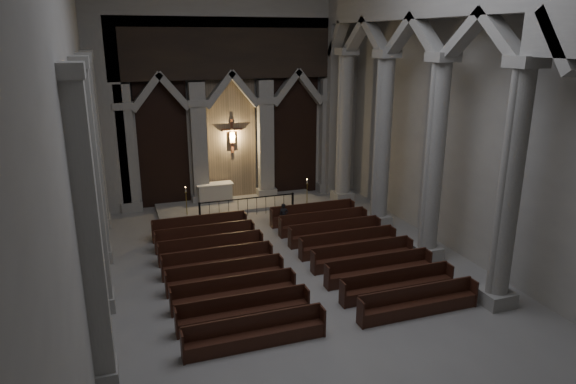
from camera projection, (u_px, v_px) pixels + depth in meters
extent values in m
plane|color=gray|center=(314.00, 296.00, 17.62)|extent=(24.00, 24.00, 0.00)
cube|color=#A7A49C|center=(229.00, 88.00, 26.74)|extent=(14.00, 0.10, 12.00)
cube|color=#A7A49C|center=(74.00, 136.00, 13.68)|extent=(0.10, 24.00, 12.00)
cube|color=#A7A49C|center=(500.00, 112.00, 18.09)|extent=(0.10, 24.00, 12.00)
cube|color=#A09D96|center=(127.00, 150.00, 25.39)|extent=(0.80, 0.50, 6.40)
cube|color=#A09D96|center=(132.00, 206.00, 26.25)|extent=(1.05, 0.70, 0.50)
cube|color=#A09D96|center=(123.00, 106.00, 24.77)|extent=(1.00, 0.65, 0.35)
cube|color=#A09D96|center=(199.00, 145.00, 26.53)|extent=(0.80, 0.50, 6.40)
cube|color=#A09D96|center=(202.00, 199.00, 27.38)|extent=(1.05, 0.70, 0.50)
cube|color=#A09D96|center=(197.00, 103.00, 25.91)|extent=(1.00, 0.65, 0.35)
cube|color=#A09D96|center=(266.00, 140.00, 27.66)|extent=(0.80, 0.50, 6.40)
cube|color=#A09D96|center=(266.00, 193.00, 28.51)|extent=(1.05, 0.70, 0.50)
cube|color=#A09D96|center=(265.00, 100.00, 27.04)|extent=(1.00, 0.65, 0.35)
cube|color=#A09D96|center=(327.00, 136.00, 28.79)|extent=(0.80, 0.50, 6.40)
cube|color=#A09D96|center=(326.00, 187.00, 29.65)|extent=(1.05, 0.70, 0.50)
cube|color=#A09D96|center=(328.00, 98.00, 28.17)|extent=(1.00, 0.65, 0.35)
cube|color=black|center=(163.00, 140.00, 26.19)|extent=(2.60, 0.15, 7.00)
cube|color=#8F785C|center=(231.00, 136.00, 27.32)|extent=(2.60, 0.15, 7.00)
cube|color=black|center=(295.00, 132.00, 28.46)|extent=(2.60, 0.15, 7.00)
cube|color=black|center=(230.00, 48.00, 25.71)|extent=(12.00, 0.50, 3.00)
cube|color=#A09D96|center=(107.00, 124.00, 24.77)|extent=(1.60, 0.50, 9.00)
cube|color=#A09D96|center=(341.00, 112.00, 28.67)|extent=(1.60, 0.50, 9.00)
plane|color=#FFD072|center=(232.00, 136.00, 27.30)|extent=(1.50, 0.00, 1.50)
cube|color=brown|center=(232.00, 136.00, 27.21)|extent=(0.13, 0.08, 1.80)
cube|color=brown|center=(232.00, 130.00, 27.11)|extent=(1.10, 0.08, 0.13)
cube|color=tan|center=(232.00, 137.00, 27.18)|extent=(0.26, 0.10, 0.60)
sphere|color=tan|center=(232.00, 130.00, 27.06)|extent=(0.17, 0.17, 0.17)
cylinder|color=tan|center=(227.00, 131.00, 26.99)|extent=(0.45, 0.08, 0.08)
cylinder|color=tan|center=(237.00, 130.00, 27.15)|extent=(0.45, 0.08, 0.08)
cube|color=#A09D96|center=(342.00, 196.00, 27.87)|extent=(1.00, 1.00, 0.50)
cylinder|color=#A09D96|center=(344.00, 128.00, 26.79)|extent=(0.70, 0.70, 7.50)
cube|color=#A09D96|center=(347.00, 51.00, 25.67)|extent=(0.95, 0.95, 0.35)
cube|color=#A09D96|center=(378.00, 220.00, 24.25)|extent=(1.00, 1.00, 0.50)
cylinder|color=#A09D96|center=(382.00, 142.00, 23.17)|extent=(0.70, 0.70, 7.50)
cube|color=#A09D96|center=(387.00, 54.00, 22.06)|extent=(0.95, 0.95, 0.35)
cube|color=#A09D96|center=(426.00, 252.00, 20.64)|extent=(1.00, 1.00, 0.50)
cylinder|color=#A09D96|center=(434.00, 161.00, 19.55)|extent=(0.70, 0.70, 7.50)
cube|color=#A09D96|center=(443.00, 57.00, 18.44)|extent=(0.95, 0.95, 0.35)
cube|color=#A09D96|center=(495.00, 297.00, 17.02)|extent=(1.00, 1.00, 0.50)
cylinder|color=#A09D96|center=(510.00, 189.00, 15.94)|extent=(0.70, 0.70, 7.50)
cube|color=#A09D96|center=(526.00, 62.00, 14.83)|extent=(0.95, 0.95, 0.35)
cube|color=#A09D96|center=(330.00, 111.00, 28.33)|extent=(0.55, 1.20, 9.20)
cube|color=#A09D96|center=(104.00, 222.00, 24.01)|extent=(0.60, 1.00, 0.50)
cube|color=#A09D96|center=(96.00, 143.00, 22.93)|extent=(0.50, 0.80, 7.50)
cube|color=#A09D96|center=(86.00, 54.00, 21.82)|extent=(0.60, 1.00, 0.35)
cube|color=#A09D96|center=(105.00, 254.00, 20.40)|extent=(0.60, 1.00, 0.50)
cube|color=#A09D96|center=(94.00, 163.00, 19.31)|extent=(0.50, 0.80, 7.50)
cube|color=#A09D96|center=(83.00, 57.00, 18.20)|extent=(0.60, 1.00, 0.35)
cube|color=#A09D96|center=(105.00, 301.00, 16.78)|extent=(0.60, 1.00, 0.50)
cube|color=#A09D96|center=(93.00, 192.00, 15.70)|extent=(0.50, 0.80, 7.50)
cube|color=#A09D96|center=(78.00, 62.00, 14.58)|extent=(0.60, 1.00, 0.35)
cube|color=#A09D96|center=(106.00, 374.00, 13.16)|extent=(0.60, 1.00, 0.50)
cube|color=#A09D96|center=(90.00, 238.00, 12.08)|extent=(0.50, 0.80, 7.50)
cube|color=#A09D96|center=(70.00, 70.00, 10.97)|extent=(0.60, 1.00, 0.35)
cube|color=#A09D96|center=(239.00, 204.00, 27.18)|extent=(8.50, 2.60, 0.15)
cube|color=beige|center=(215.00, 193.00, 27.25)|extent=(1.77, 0.69, 0.94)
cube|color=white|center=(214.00, 184.00, 27.11)|extent=(1.92, 0.77, 0.04)
cube|color=black|center=(247.00, 198.00, 25.31)|extent=(4.76, 0.05, 0.05)
cube|color=black|center=(200.00, 212.00, 24.68)|extent=(0.09, 0.09, 0.95)
cube|color=black|center=(293.00, 202.00, 26.18)|extent=(0.09, 0.09, 0.95)
cylinder|color=black|center=(210.00, 211.00, 24.84)|extent=(0.02, 0.02, 0.88)
cylinder|color=black|center=(219.00, 210.00, 24.99)|extent=(0.02, 0.02, 0.88)
cylinder|color=black|center=(229.00, 209.00, 25.14)|extent=(0.02, 0.02, 0.88)
cylinder|color=black|center=(238.00, 208.00, 25.29)|extent=(0.02, 0.02, 0.88)
cylinder|color=black|center=(248.00, 207.00, 25.44)|extent=(0.02, 0.02, 0.88)
cylinder|color=black|center=(257.00, 206.00, 25.59)|extent=(0.02, 0.02, 0.88)
cylinder|color=black|center=(266.00, 205.00, 25.74)|extent=(0.02, 0.02, 0.88)
cylinder|color=black|center=(275.00, 204.00, 25.89)|extent=(0.02, 0.02, 0.88)
cylinder|color=black|center=(284.00, 203.00, 26.04)|extent=(0.02, 0.02, 0.88)
cylinder|color=#A78E33|center=(187.00, 217.00, 25.24)|extent=(0.27, 0.27, 0.06)
cylinder|color=#A78E33|center=(187.00, 205.00, 25.05)|extent=(0.04, 0.04, 1.30)
cylinder|color=#A78E33|center=(186.00, 192.00, 24.86)|extent=(0.14, 0.14, 0.02)
cylinder|color=beige|center=(186.00, 190.00, 24.83)|extent=(0.05, 0.05, 0.23)
sphere|color=#FFBC59|center=(185.00, 187.00, 24.79)|extent=(0.05, 0.05, 0.05)
cylinder|color=#A78E33|center=(307.00, 206.00, 26.94)|extent=(0.25, 0.25, 0.05)
cylinder|color=#A78E33|center=(307.00, 195.00, 26.77)|extent=(0.04, 0.04, 1.22)
cylinder|color=#A78E33|center=(307.00, 184.00, 26.59)|extent=(0.13, 0.13, 0.02)
cylinder|color=beige|center=(307.00, 182.00, 26.56)|extent=(0.05, 0.05, 0.21)
sphere|color=#FFBC59|center=(307.00, 179.00, 26.52)|extent=(0.05, 0.05, 0.05)
cube|color=black|center=(200.00, 232.00, 22.87)|extent=(4.14, 0.39, 0.44)
cube|color=black|center=(199.00, 220.00, 22.90)|extent=(4.14, 0.07, 0.49)
cube|color=black|center=(152.00, 232.00, 22.16)|extent=(0.06, 0.44, 0.89)
cube|color=black|center=(245.00, 222.00, 23.46)|extent=(0.06, 0.44, 0.89)
cube|color=black|center=(313.00, 218.00, 24.57)|extent=(4.14, 0.39, 0.44)
cube|color=black|center=(311.00, 208.00, 24.61)|extent=(4.14, 0.07, 0.49)
cube|color=black|center=(272.00, 219.00, 23.86)|extent=(0.06, 0.44, 0.89)
cube|color=black|center=(352.00, 209.00, 25.16)|extent=(0.06, 0.44, 0.89)
cube|color=black|center=(206.00, 242.00, 21.70)|extent=(4.14, 0.39, 0.44)
cube|color=black|center=(204.00, 230.00, 21.73)|extent=(4.14, 0.07, 0.49)
cube|color=black|center=(155.00, 243.00, 20.99)|extent=(0.06, 0.44, 0.89)
cube|color=black|center=(253.00, 231.00, 22.29)|extent=(0.06, 0.44, 0.89)
cube|color=black|center=(323.00, 227.00, 23.40)|extent=(4.14, 0.39, 0.44)
cube|color=black|center=(322.00, 216.00, 23.44)|extent=(4.14, 0.07, 0.49)
cube|color=black|center=(280.00, 228.00, 22.69)|extent=(0.06, 0.44, 0.89)
cube|color=black|center=(364.00, 218.00, 23.99)|extent=(0.06, 0.44, 0.89)
cube|color=black|center=(212.00, 254.00, 20.53)|extent=(4.14, 0.39, 0.44)
cube|color=black|center=(210.00, 241.00, 20.57)|extent=(4.14, 0.07, 0.49)
cube|color=black|center=(159.00, 256.00, 19.82)|extent=(0.06, 0.44, 0.89)
cube|color=black|center=(261.00, 242.00, 21.12)|extent=(0.06, 0.44, 0.89)
cube|color=black|center=(335.00, 237.00, 22.23)|extent=(4.14, 0.39, 0.44)
cube|color=black|center=(333.00, 226.00, 22.27)|extent=(4.14, 0.07, 0.49)
cube|color=black|center=(290.00, 238.00, 21.52)|extent=(0.06, 0.44, 0.89)
cube|color=black|center=(378.00, 227.00, 22.82)|extent=(0.06, 0.44, 0.89)
cube|color=black|center=(218.00, 267.00, 19.36)|extent=(4.14, 0.39, 0.44)
cube|color=black|center=(217.00, 253.00, 19.40)|extent=(4.14, 0.07, 0.49)
cube|color=black|center=(162.00, 269.00, 18.65)|extent=(0.06, 0.44, 0.89)
cube|color=black|center=(271.00, 254.00, 19.95)|extent=(0.06, 0.44, 0.89)
cube|color=black|center=(348.00, 248.00, 21.06)|extent=(4.14, 0.39, 0.44)
cube|color=black|center=(346.00, 236.00, 21.10)|extent=(4.14, 0.07, 0.49)
cube|color=black|center=(301.00, 250.00, 20.35)|extent=(0.06, 0.44, 0.89)
cube|color=black|center=(393.00, 237.00, 21.65)|extent=(0.06, 0.44, 0.89)
cube|color=black|center=(226.00, 281.00, 18.19)|extent=(4.14, 0.39, 0.44)
cube|color=black|center=(224.00, 267.00, 18.23)|extent=(4.14, 0.07, 0.49)
cube|color=black|center=(166.00, 285.00, 17.48)|extent=(0.06, 0.44, 0.89)
cube|color=black|center=(281.00, 268.00, 18.78)|extent=(0.06, 0.44, 0.89)
cube|color=black|center=(362.00, 261.00, 19.89)|extent=(4.14, 0.39, 0.44)
cube|color=black|center=(361.00, 248.00, 19.93)|extent=(4.14, 0.07, 0.49)
cube|color=black|center=(313.00, 263.00, 19.18)|extent=(0.06, 0.44, 0.89)
cube|color=black|center=(409.00, 248.00, 20.48)|extent=(0.06, 0.44, 0.89)
cube|color=black|center=(234.00, 298.00, 17.02)|extent=(4.14, 0.39, 0.44)
cube|color=black|center=(233.00, 283.00, 17.06)|extent=(4.14, 0.07, 0.49)
cube|color=black|center=(171.00, 302.00, 16.31)|extent=(0.06, 0.44, 0.89)
cube|color=black|center=(293.00, 283.00, 17.61)|extent=(0.06, 0.44, 0.89)
cube|color=black|center=(379.00, 275.00, 18.72)|extent=(4.14, 0.39, 0.44)
cube|color=black|center=(377.00, 261.00, 18.76)|extent=(4.14, 0.07, 0.49)
cube|color=black|center=(327.00, 277.00, 18.01)|extent=(0.06, 0.44, 0.89)
cube|color=black|center=(428.00, 261.00, 19.31)|extent=(0.06, 0.44, 0.89)
cube|color=black|center=(244.00, 318.00, 15.85)|extent=(4.14, 0.39, 0.44)
cube|color=black|center=(242.00, 301.00, 15.89)|extent=(4.14, 0.07, 0.49)
cube|color=black|center=(176.00, 323.00, 15.14)|extent=(0.06, 0.44, 0.89)
cube|color=black|center=(307.00, 300.00, 16.44)|extent=(0.06, 0.44, 0.89)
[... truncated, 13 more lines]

